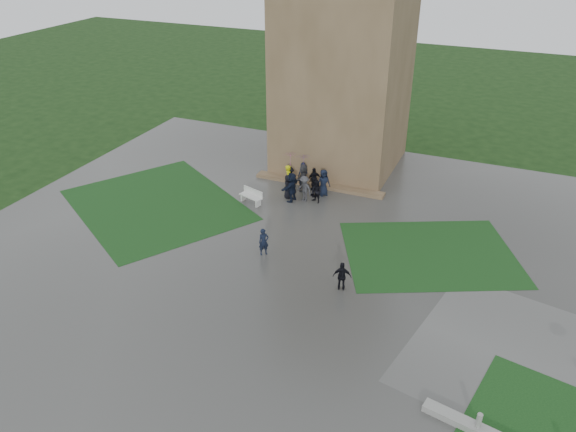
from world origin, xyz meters
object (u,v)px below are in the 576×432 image
at_px(pedestrian_mid, 264,242).
at_px(pedestrian_near, 342,276).
at_px(bench, 251,196).
at_px(tower, 345,37).

distance_m(pedestrian_mid, pedestrian_near, 5.08).
bearing_deg(pedestrian_near, bench, -53.59).
xyz_separation_m(bench, pedestrian_near, (8.18, -6.60, 0.28)).
distance_m(tower, pedestrian_mid, 15.88).
distance_m(bench, pedestrian_mid, 6.15).
bearing_deg(pedestrian_near, pedestrian_mid, -30.86).
xyz_separation_m(tower, bench, (-3.07, -8.41, -8.50)).
distance_m(tower, bench, 12.34).
height_order(bench, pedestrian_near, pedestrian_near).
height_order(tower, pedestrian_near, tower).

